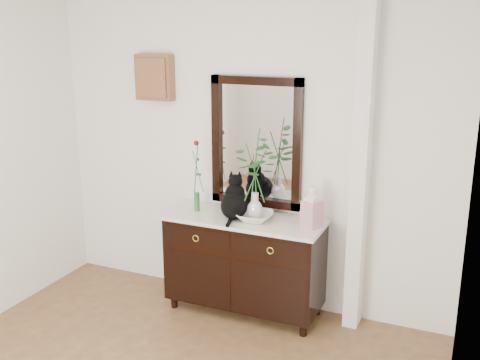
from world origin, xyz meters
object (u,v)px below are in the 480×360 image
at_px(sideboard, 245,260).
at_px(ginger_jar, 312,206).
at_px(lotus_bowl, 255,216).
at_px(cat, 234,197).

distance_m(sideboard, ginger_jar, 0.79).
bearing_deg(lotus_bowl, ginger_jar, 4.81).
relative_size(lotus_bowl, ginger_jar, 0.85).
relative_size(sideboard, cat, 3.66).
bearing_deg(cat, lotus_bowl, -15.00).
distance_m(cat, lotus_bowl, 0.23).
relative_size(sideboard, ginger_jar, 3.83).
height_order(cat, lotus_bowl, cat).
xyz_separation_m(lotus_bowl, ginger_jar, (0.47, 0.04, 0.14)).
distance_m(lotus_bowl, ginger_jar, 0.49).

